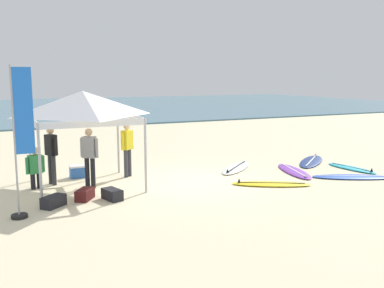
{
  "coord_description": "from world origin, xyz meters",
  "views": [
    {
      "loc": [
        -5.39,
        -11.39,
        3.14
      ],
      "look_at": [
        0.45,
        0.98,
        1.0
      ],
      "focal_mm": 40.33,
      "sensor_mm": 36.0,
      "label": 1
    }
  ],
  "objects_px": {
    "person_green": "(35,166)",
    "gear_bag_by_pole": "(112,194)",
    "gear_bag_on_sand": "(53,201)",
    "surfboard_navy": "(311,161)",
    "person_black": "(51,151)",
    "canopy_tent": "(83,104)",
    "person_yellow": "(127,146)",
    "surfboard_yellow": "(271,184)",
    "person_grey": "(89,154)",
    "banner_flag": "(21,149)",
    "gear_bag_near_tent": "(85,194)",
    "cooler_box": "(78,171)",
    "surfboard_purple": "(294,171)",
    "surfboard_blue": "(353,177)",
    "surfboard_white": "(236,168)",
    "surfboard_cyan": "(352,168)"
  },
  "relations": [
    {
      "from": "surfboard_blue",
      "to": "person_green",
      "type": "bearing_deg",
      "value": 162.66
    },
    {
      "from": "canopy_tent",
      "to": "person_green",
      "type": "bearing_deg",
      "value": 165.43
    },
    {
      "from": "surfboard_yellow",
      "to": "surfboard_cyan",
      "type": "bearing_deg",
      "value": 9.54
    },
    {
      "from": "cooler_box",
      "to": "person_grey",
      "type": "bearing_deg",
      "value": -86.75
    },
    {
      "from": "surfboard_yellow",
      "to": "surfboard_white",
      "type": "xyz_separation_m",
      "value": [
        0.27,
        2.4,
        -0.0
      ]
    },
    {
      "from": "person_green",
      "to": "banner_flag",
      "type": "distance_m",
      "value": 2.75
    },
    {
      "from": "surfboard_blue",
      "to": "person_grey",
      "type": "relative_size",
      "value": 1.49
    },
    {
      "from": "person_black",
      "to": "cooler_box",
      "type": "distance_m",
      "value": 1.29
    },
    {
      "from": "cooler_box",
      "to": "person_green",
      "type": "bearing_deg",
      "value": -146.58
    },
    {
      "from": "banner_flag",
      "to": "gear_bag_near_tent",
      "type": "bearing_deg",
      "value": 28.82
    },
    {
      "from": "surfboard_purple",
      "to": "surfboard_navy",
      "type": "bearing_deg",
      "value": 33.16
    },
    {
      "from": "surfboard_purple",
      "to": "surfboard_blue",
      "type": "xyz_separation_m",
      "value": [
        1.15,
        -1.45,
        -0.0
      ]
    },
    {
      "from": "surfboard_white",
      "to": "surfboard_blue",
      "type": "bearing_deg",
      "value": -46.68
    },
    {
      "from": "surfboard_yellow",
      "to": "person_grey",
      "type": "relative_size",
      "value": 1.35
    },
    {
      "from": "gear_bag_by_pole",
      "to": "person_yellow",
      "type": "bearing_deg",
      "value": 64.28
    },
    {
      "from": "cooler_box",
      "to": "surfboard_navy",
      "type": "bearing_deg",
      "value": -8.16
    },
    {
      "from": "person_green",
      "to": "person_black",
      "type": "bearing_deg",
      "value": 32.01
    },
    {
      "from": "gear_bag_by_pole",
      "to": "gear_bag_on_sand",
      "type": "distance_m",
      "value": 1.46
    },
    {
      "from": "surfboard_purple",
      "to": "gear_bag_by_pole",
      "type": "height_order",
      "value": "gear_bag_by_pole"
    },
    {
      "from": "gear_bag_on_sand",
      "to": "surfboard_navy",
      "type": "bearing_deg",
      "value": 10.22
    },
    {
      "from": "surfboard_cyan",
      "to": "gear_bag_near_tent",
      "type": "distance_m",
      "value": 9.05
    },
    {
      "from": "surfboard_yellow",
      "to": "gear_bag_on_sand",
      "type": "distance_m",
      "value": 6.08
    },
    {
      "from": "person_green",
      "to": "gear_bag_by_pole",
      "type": "height_order",
      "value": "person_green"
    },
    {
      "from": "surfboard_navy",
      "to": "gear_bag_on_sand",
      "type": "relative_size",
      "value": 4.03
    },
    {
      "from": "surfboard_white",
      "to": "surfboard_navy",
      "type": "bearing_deg",
      "value": -4.0
    },
    {
      "from": "person_green",
      "to": "gear_bag_by_pole",
      "type": "distance_m",
      "value": 2.65
    },
    {
      "from": "person_yellow",
      "to": "surfboard_white",
      "type": "bearing_deg",
      "value": -6.68
    },
    {
      "from": "surfboard_navy",
      "to": "gear_bag_on_sand",
      "type": "distance_m",
      "value": 9.58
    },
    {
      "from": "surfboard_cyan",
      "to": "person_grey",
      "type": "distance_m",
      "value": 8.81
    },
    {
      "from": "surfboard_yellow",
      "to": "person_green",
      "type": "bearing_deg",
      "value": 158.23
    },
    {
      "from": "surfboard_navy",
      "to": "person_yellow",
      "type": "distance_m",
      "value": 6.94
    },
    {
      "from": "canopy_tent",
      "to": "person_yellow",
      "type": "distance_m",
      "value": 2.14
    },
    {
      "from": "gear_bag_by_pole",
      "to": "cooler_box",
      "type": "height_order",
      "value": "cooler_box"
    },
    {
      "from": "surfboard_navy",
      "to": "person_green",
      "type": "distance_m",
      "value": 9.65
    },
    {
      "from": "person_yellow",
      "to": "person_green",
      "type": "relative_size",
      "value": 1.43
    },
    {
      "from": "surfboard_purple",
      "to": "banner_flag",
      "type": "relative_size",
      "value": 0.73
    },
    {
      "from": "person_black",
      "to": "gear_bag_near_tent",
      "type": "height_order",
      "value": "person_black"
    },
    {
      "from": "gear_bag_near_tent",
      "to": "person_grey",
      "type": "bearing_deg",
      "value": 71.11
    },
    {
      "from": "gear_bag_near_tent",
      "to": "banner_flag",
      "type": "bearing_deg",
      "value": -151.18
    },
    {
      "from": "surfboard_blue",
      "to": "person_black",
      "type": "xyz_separation_m",
      "value": [
        -8.63,
        3.15,
        0.95
      ]
    },
    {
      "from": "canopy_tent",
      "to": "gear_bag_near_tent",
      "type": "height_order",
      "value": "canopy_tent"
    },
    {
      "from": "person_black",
      "to": "gear_bag_near_tent",
      "type": "bearing_deg",
      "value": -75.14
    },
    {
      "from": "person_black",
      "to": "person_grey",
      "type": "bearing_deg",
      "value": -43.52
    },
    {
      "from": "surfboard_navy",
      "to": "person_yellow",
      "type": "height_order",
      "value": "person_yellow"
    },
    {
      "from": "surfboard_purple",
      "to": "surfboard_white",
      "type": "bearing_deg",
      "value": 138.16
    },
    {
      "from": "person_yellow",
      "to": "surfboard_blue",
      "type": "bearing_deg",
      "value": -26.72
    },
    {
      "from": "person_green",
      "to": "surfboard_navy",
      "type": "bearing_deg",
      "value": -1.88
    },
    {
      "from": "gear_bag_by_pole",
      "to": "gear_bag_on_sand",
      "type": "relative_size",
      "value": 1.0
    },
    {
      "from": "gear_bag_on_sand",
      "to": "cooler_box",
      "type": "height_order",
      "value": "cooler_box"
    },
    {
      "from": "person_black",
      "to": "cooler_box",
      "type": "xyz_separation_m",
      "value": [
        0.84,
        0.57,
        -0.79
      ]
    }
  ]
}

